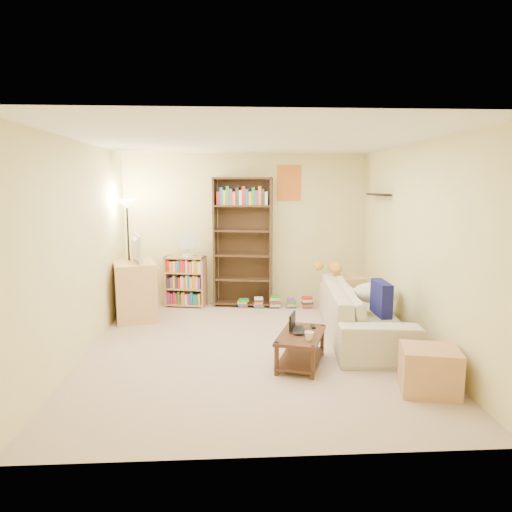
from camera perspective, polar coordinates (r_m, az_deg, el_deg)
The scene contains 19 objects.
room at distance 5.37m, azimuth -0.41°, elevation 4.93°, with size 4.50×4.54×2.52m.
sofa at distance 6.22m, azimuth 13.21°, elevation -6.77°, with size 1.13×2.40×0.68m, color beige.
navy_pillow at distance 5.69m, azimuth 15.39°, elevation -5.11°, with size 0.45×0.13×0.40m, color #121451.
cream_blanket at distance 6.25m, azimuth 14.71°, elevation -4.46°, with size 0.63×0.45×0.27m, color beige.
tabby_cat at distance 6.94m, azimuth 9.52°, elevation -1.38°, with size 0.54×0.23×0.18m.
coffee_table at distance 5.20m, azimuth 5.61°, elevation -11.07°, with size 0.69×0.92×0.36m.
laptop at distance 5.23m, azimuth 5.83°, elevation -9.22°, with size 0.23×0.34×0.03m, color black.
laptop_screen at distance 5.22m, azimuth 4.57°, elevation -8.13°, with size 0.01×0.27×0.18m, color white.
mug at distance 4.95m, azimuth 6.65°, elevation -9.89°, with size 0.13×0.13×0.09m, color white.
tv_remote at distance 5.39m, azimuth 7.12°, elevation -8.70°, with size 0.05×0.14×0.02m, color black.
tv_stand at distance 7.09m, azimuth -14.92°, elevation -4.14°, with size 0.57×0.80×0.86m, color tan.
television at distance 6.98m, azimuth -15.12°, elevation 0.94°, with size 0.29×0.71×0.41m, color black.
tall_bookshelf at distance 7.45m, azimuth -1.64°, elevation 2.14°, with size 0.99×0.46×2.11m.
short_bookshelf at distance 7.60m, azimuth -8.79°, elevation -3.17°, with size 0.69×0.39×0.83m.
desk_fan at distance 7.44m, azimuth -8.58°, elevation 1.66°, with size 0.30×0.17×0.43m.
floor_lamp at distance 7.12m, azimuth -15.76°, elevation 3.91°, with size 0.30×0.30×1.77m.
side_table at distance 7.13m, azimuth 10.79°, elevation -4.92°, with size 0.54×0.54×0.62m, color tan.
end_cabinet at distance 4.84m, azimuth 20.87°, elevation -13.20°, with size 0.53×0.44×0.44m, color tan.
book_stacks at distance 7.49m, azimuth 2.56°, elevation -5.84°, with size 1.21×0.24×0.21m.
Camera 1 is at (-0.27, -5.35, 2.00)m, focal length 32.00 mm.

